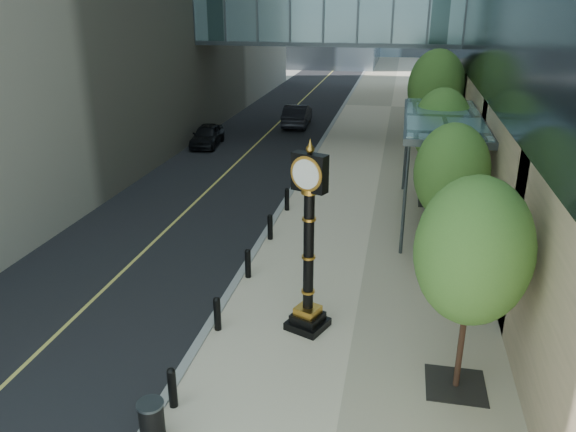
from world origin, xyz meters
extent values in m
cube|color=black|center=(-7.00, 40.00, 0.01)|extent=(8.00, 180.00, 0.02)
cube|color=beige|center=(1.00, 40.00, 0.03)|extent=(8.00, 180.00, 0.06)
cube|color=gray|center=(-3.00, 40.00, 0.04)|extent=(0.25, 180.00, 0.07)
cube|color=slate|center=(-3.00, 28.00, 7.50)|extent=(17.00, 4.00, 3.00)
cube|color=#383F44|center=(-3.00, 28.00, 6.05)|extent=(17.00, 4.20, 0.25)
cube|color=#383F44|center=(3.50, 14.00, 4.20)|extent=(3.00, 8.00, 0.25)
cube|color=slate|center=(3.50, 14.00, 4.35)|extent=(2.80, 7.80, 0.06)
cylinder|color=#383F44|center=(2.20, 10.30, 2.10)|extent=(0.12, 0.12, 4.20)
cylinder|color=#383F44|center=(2.20, 17.70, 2.10)|extent=(0.12, 0.12, 4.20)
cylinder|color=black|center=(-2.70, 1.00, 0.51)|extent=(0.20, 0.20, 0.90)
cylinder|color=black|center=(-2.70, 4.20, 0.51)|extent=(0.20, 0.20, 0.90)
cylinder|color=black|center=(-2.70, 7.40, 0.51)|extent=(0.20, 0.20, 0.90)
cylinder|color=black|center=(-2.70, 10.60, 0.51)|extent=(0.20, 0.20, 0.90)
cylinder|color=black|center=(-2.70, 13.80, 0.51)|extent=(0.20, 0.20, 0.90)
cylinder|color=black|center=(-2.70, 17.00, 0.51)|extent=(0.20, 0.20, 0.90)
cube|color=black|center=(3.60, 3.00, 0.07)|extent=(1.40, 1.40, 0.02)
cylinder|color=#41271B|center=(3.60, 3.00, 1.44)|extent=(0.14, 0.14, 2.76)
ellipsoid|color=#396726|center=(3.60, 3.00, 3.57)|extent=(2.53, 2.53, 3.37)
cube|color=black|center=(3.60, 9.50, 0.07)|extent=(1.40, 1.40, 0.02)
cylinder|color=#41271B|center=(3.60, 9.50, 1.38)|extent=(0.14, 0.14, 2.64)
ellipsoid|color=#396726|center=(3.60, 9.50, 3.42)|extent=(2.42, 2.42, 3.22)
cube|color=black|center=(3.60, 16.00, 0.07)|extent=(1.40, 1.40, 0.02)
cylinder|color=#41271B|center=(3.60, 16.00, 1.42)|extent=(0.14, 0.14, 2.72)
ellipsoid|color=#396726|center=(3.60, 16.00, 3.52)|extent=(2.49, 2.49, 3.32)
cube|color=black|center=(3.60, 22.50, 0.07)|extent=(1.40, 1.40, 0.02)
cylinder|color=#41271B|center=(3.60, 22.50, 1.70)|extent=(0.14, 0.14, 3.28)
ellipsoid|color=#396726|center=(3.60, 22.50, 4.23)|extent=(3.00, 3.00, 4.00)
cube|color=black|center=(3.60, 29.00, 0.07)|extent=(1.40, 1.40, 0.02)
cylinder|color=#41271B|center=(3.60, 29.00, 1.51)|extent=(0.14, 0.14, 2.90)
ellipsoid|color=#396726|center=(3.60, 29.00, 3.75)|extent=(2.66, 2.66, 3.54)
cube|color=black|center=(-0.28, 4.80, 0.17)|extent=(1.28, 1.28, 0.22)
cube|color=black|center=(-0.28, 4.80, 0.39)|extent=(1.00, 1.00, 0.22)
cube|color=gold|center=(-0.28, 4.80, 0.60)|extent=(0.78, 0.78, 0.22)
cylinder|color=black|center=(-0.28, 4.80, 2.40)|extent=(0.28, 0.28, 3.37)
cube|color=black|center=(-0.28, 4.80, 4.58)|extent=(0.98, 0.66, 0.98)
cylinder|color=white|center=(-0.28, 4.99, 4.58)|extent=(0.72, 0.33, 0.76)
cylinder|color=white|center=(-0.28, 4.61, 4.58)|extent=(0.72, 0.33, 0.76)
sphere|color=gold|center=(-0.28, 4.80, 5.18)|extent=(0.22, 0.22, 0.22)
cylinder|color=black|center=(-2.70, -0.09, 0.51)|extent=(0.65, 0.65, 0.90)
imported|color=#B1AAA2|center=(3.72, 11.71, 0.92)|extent=(0.64, 0.42, 1.73)
imported|color=black|center=(-9.88, 24.14, 0.68)|extent=(1.87, 4.00, 1.33)
imported|color=black|center=(-5.44, 30.95, 0.80)|extent=(1.86, 4.80, 1.56)
camera|label=1|loc=(1.86, -8.54, 8.66)|focal=35.00mm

